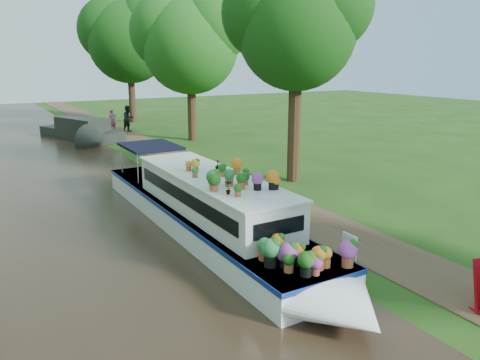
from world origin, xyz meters
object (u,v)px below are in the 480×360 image
object	(u,v)px
second_boat	(82,131)
pedestrian_dark	(129,119)
plant_boat	(212,209)
pedestrian_pink	(112,121)

from	to	relation	value
second_boat	pedestrian_dark	world-z (taller)	pedestrian_dark
plant_boat	pedestrian_dark	bearing A→B (deg)	79.11
second_boat	pedestrian_dark	size ratio (longest dim) A/B	4.21
second_boat	pedestrian_dark	distance (m)	4.07
plant_boat	pedestrian_pink	size ratio (longest dim) A/B	8.27
second_boat	pedestrian_pink	distance (m)	3.55
pedestrian_pink	pedestrian_dark	xyz separation A→B (m)	(1.01, -0.61, 0.14)
plant_boat	second_boat	world-z (taller)	plant_boat
plant_boat	pedestrian_pink	distance (m)	22.41
pedestrian_dark	pedestrian_pink	bearing A→B (deg)	123.62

